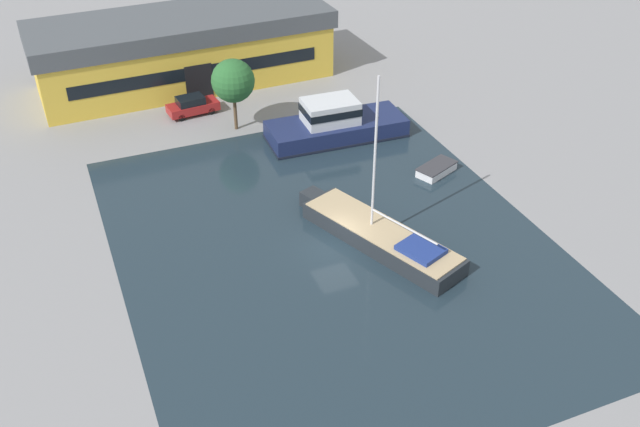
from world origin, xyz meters
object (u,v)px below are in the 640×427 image
quay_tree_near_building (233,81)px  small_dinghy (436,169)px  warehouse_building (184,49)px  sailboat_moored (380,235)px  parked_car (192,105)px  motor_cruiser (335,124)px

quay_tree_near_building → small_dinghy: (11.55, -12.47, -3.85)m
warehouse_building → sailboat_moored: size_ratio=2.16×
sailboat_moored → small_dinghy: size_ratio=3.51×
warehouse_building → parked_car: 7.48m
quay_tree_near_building → motor_cruiser: 8.70m
motor_cruiser → parked_car: bearing=50.5°
parked_car → small_dinghy: bearing=34.7°
warehouse_building → motor_cruiser: 17.64m
parked_car → sailboat_moored: sailboat_moored is taller
small_dinghy → sailboat_moored: bearing=-74.6°
quay_tree_near_building → warehouse_building: bearing=97.5°
quay_tree_near_building → parked_car: 5.87m
warehouse_building → quay_tree_near_building: warehouse_building is taller
quay_tree_near_building → sailboat_moored: size_ratio=0.48×
motor_cruiser → small_dinghy: motor_cruiser is taller
sailboat_moored → small_dinghy: 10.00m
sailboat_moored → parked_car: bearing=84.0°
parked_car → warehouse_building: bearing=164.5°
parked_car → sailboat_moored: size_ratio=0.36×
quay_tree_near_building → parked_car: bearing=123.2°
warehouse_building → small_dinghy: 26.99m
quay_tree_near_building → sailboat_moored: sailboat_moored is taller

